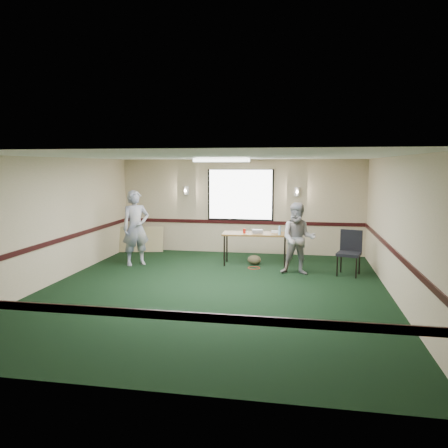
% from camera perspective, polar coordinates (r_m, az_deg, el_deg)
% --- Properties ---
extents(ground, '(8.00, 8.00, 0.00)m').
position_cam_1_polar(ground, '(8.94, -1.48, -8.75)').
color(ground, black).
rests_on(ground, ground).
extents(room_shell, '(8.00, 8.02, 8.00)m').
position_cam_1_polar(room_shell, '(10.71, 0.78, 2.59)').
color(room_shell, tan).
rests_on(room_shell, ground).
extents(folding_table, '(1.67, 0.73, 0.82)m').
position_cam_1_polar(folding_table, '(11.11, 4.08, -1.49)').
color(folding_table, brown).
rests_on(folding_table, ground).
extents(projector, '(0.31, 0.27, 0.09)m').
position_cam_1_polar(projector, '(11.10, 4.37, -0.96)').
color(projector, gray).
rests_on(projector, folding_table).
extents(game_console, '(0.21, 0.17, 0.05)m').
position_cam_1_polar(game_console, '(11.21, 6.71, -1.01)').
color(game_console, white).
rests_on(game_console, folding_table).
extents(red_cup, '(0.07, 0.07, 0.11)m').
position_cam_1_polar(red_cup, '(11.08, 2.68, -0.90)').
color(red_cup, '#AE150B').
rests_on(red_cup, folding_table).
extents(water_bottle, '(0.07, 0.07, 0.22)m').
position_cam_1_polar(water_bottle, '(10.92, 7.27, -0.81)').
color(water_bottle, '#89BBE1').
rests_on(water_bottle, folding_table).
extents(duffel_bag, '(0.39, 0.32, 0.24)m').
position_cam_1_polar(duffel_bag, '(11.25, 3.98, -4.69)').
color(duffel_bag, brown).
rests_on(duffel_bag, ground).
extents(cable_coil, '(0.38, 0.38, 0.02)m').
position_cam_1_polar(cable_coil, '(10.88, 3.95, -5.74)').
color(cable_coil, red).
rests_on(cable_coil, ground).
extents(folded_table, '(1.45, 0.49, 0.74)m').
position_cam_1_polar(folded_table, '(13.07, -11.10, -1.99)').
color(folded_table, tan).
rests_on(folded_table, ground).
extents(conference_chair, '(0.63, 0.64, 1.03)m').
position_cam_1_polar(conference_chair, '(10.55, 16.11, -3.14)').
color(conference_chair, black).
rests_on(conference_chair, ground).
extents(person_left, '(0.83, 0.79, 1.90)m').
position_cam_1_polar(person_left, '(11.28, -11.45, -0.51)').
color(person_left, '#40508D').
rests_on(person_left, ground).
extents(person_right, '(0.83, 0.66, 1.67)m').
position_cam_1_polar(person_right, '(10.25, 9.67, -1.93)').
color(person_right, '#7491B5').
rests_on(person_right, ground).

